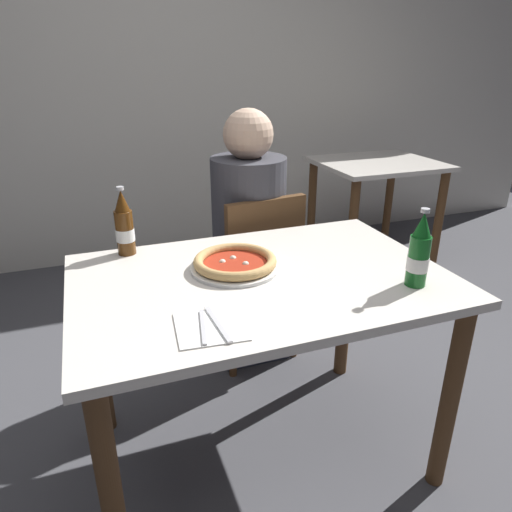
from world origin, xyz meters
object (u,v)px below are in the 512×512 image
pizza_margherita_near (235,263)px  dining_table_main (261,307)px  beer_bottle_center (419,254)px  beer_bottle_left (124,226)px  diner_seated (249,246)px  napkin_with_cutlery (211,326)px  dining_table_background (376,184)px  chair_behind_table (254,269)px

pizza_margherita_near → dining_table_main: bearing=-52.8°
dining_table_main → beer_bottle_center: bearing=-27.6°
pizza_margherita_near → beer_bottle_left: (-0.33, 0.26, 0.08)m
pizza_margherita_near → diner_seated: bearing=66.5°
napkin_with_cutlery → beer_bottle_left: bearing=104.4°
dining_table_background → pizza_margherita_near: 2.01m
diner_seated → dining_table_background: diner_seated is taller
dining_table_main → beer_bottle_center: 0.53m
dining_table_main → napkin_with_cutlery: bearing=-133.5°
dining_table_main → pizza_margherita_near: (-0.06, 0.08, 0.14)m
chair_behind_table → dining_table_background: 1.47m
chair_behind_table → napkin_with_cutlery: bearing=55.3°
diner_seated → beer_bottle_center: 0.95m
diner_seated → napkin_with_cutlery: size_ratio=6.17×
dining_table_background → napkin_with_cutlery: napkin_with_cutlery is taller
dining_table_background → beer_bottle_left: bearing=-148.5°
beer_bottle_left → beer_bottle_center: bearing=-34.9°
chair_behind_table → beer_bottle_left: (-0.59, -0.27, 0.37)m
pizza_margherita_near → beer_bottle_center: bearing=-32.0°
beer_bottle_center → napkin_with_cutlery: beer_bottle_center is taller
chair_behind_table → diner_seated: size_ratio=0.70×
pizza_margherita_near → beer_bottle_center: 0.58m
dining_table_main → napkin_with_cutlery: napkin_with_cutlery is taller
dining_table_background → beer_bottle_left: beer_bottle_left is taller
napkin_with_cutlery → diner_seated: bearing=65.0°
napkin_with_cutlery → dining_table_main: bearing=46.5°
dining_table_background → pizza_margherita_near: size_ratio=2.66×
dining_table_main → dining_table_background: bearing=45.8°
chair_behind_table → pizza_margherita_near: (-0.26, -0.53, 0.29)m
dining_table_main → diner_seated: diner_seated is taller
chair_behind_table → beer_bottle_left: bearing=16.5°
diner_seated → napkin_with_cutlery: diner_seated is taller
beer_bottle_left → beer_bottle_center: same height
chair_behind_table → pizza_margherita_near: size_ratio=2.83×
dining_table_main → chair_behind_table: size_ratio=1.41×
pizza_margherita_near → napkin_with_cutlery: bearing=-117.6°
beer_bottle_left → chair_behind_table: bearing=24.4°
diner_seated → pizza_margherita_near: diner_seated is taller
dining_table_main → beer_bottle_center: beer_bottle_center is taller
chair_behind_table → beer_bottle_center: (0.23, -0.83, 0.37)m
pizza_margherita_near → beer_bottle_left: beer_bottle_left is taller
dining_table_main → dining_table_background: (1.40, 1.44, -0.04)m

